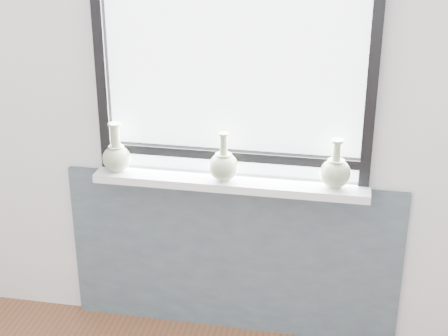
% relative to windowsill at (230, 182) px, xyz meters
% --- Properties ---
extents(back_wall, '(3.60, 0.02, 2.60)m').
position_rel_windowsill_xyz_m(back_wall, '(0.00, 0.10, 0.42)').
color(back_wall, silver).
rests_on(back_wall, ground).
extents(apron_panel, '(1.70, 0.03, 0.86)m').
position_rel_windowsill_xyz_m(apron_panel, '(0.00, 0.07, -0.45)').
color(apron_panel, '#4F5F68').
rests_on(apron_panel, ground).
extents(windowsill, '(1.32, 0.18, 0.04)m').
position_rel_windowsill_xyz_m(windowsill, '(0.00, 0.00, 0.00)').
color(windowsill, silver).
rests_on(windowsill, apron_panel).
extents(window, '(1.30, 0.06, 1.05)m').
position_rel_windowsill_xyz_m(window, '(0.00, 0.06, 0.56)').
color(window, black).
rests_on(window, windowsill).
extents(vase_a, '(0.14, 0.14, 0.24)m').
position_rel_windowsill_xyz_m(vase_a, '(-0.56, -0.01, 0.10)').
color(vase_a, '#92A37D').
rests_on(vase_a, windowsill).
extents(vase_b, '(0.14, 0.14, 0.24)m').
position_rel_windowsill_xyz_m(vase_b, '(-0.03, -0.02, 0.09)').
color(vase_b, '#92A37D').
rests_on(vase_b, windowsill).
extents(vase_c, '(0.15, 0.15, 0.23)m').
position_rel_windowsill_xyz_m(vase_c, '(0.49, -0.00, 0.10)').
color(vase_c, '#92A37D').
rests_on(vase_c, windowsill).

